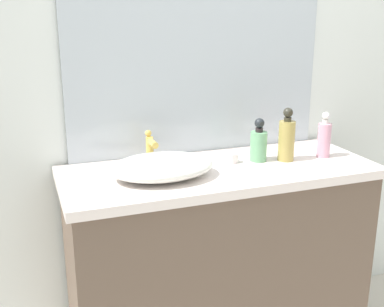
% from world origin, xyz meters
% --- Properties ---
extents(bathroom_wall_rear, '(6.00, 0.06, 2.60)m').
position_xyz_m(bathroom_wall_rear, '(0.00, 0.73, 1.30)').
color(bathroom_wall_rear, silver).
rests_on(bathroom_wall_rear, ground).
extents(vanity_counter, '(1.31, 0.52, 0.89)m').
position_xyz_m(vanity_counter, '(-0.09, 0.43, 0.45)').
color(vanity_counter, brown).
rests_on(vanity_counter, ground).
extents(wall_mirror_panel, '(1.18, 0.01, 1.03)m').
position_xyz_m(wall_mirror_panel, '(-0.09, 0.69, 1.41)').
color(wall_mirror_panel, '#B2BCC6').
rests_on(wall_mirror_panel, vanity_counter).
extents(sink_basin, '(0.41, 0.29, 0.09)m').
position_xyz_m(sink_basin, '(-0.35, 0.39, 0.94)').
color(sink_basin, silver).
rests_on(sink_basin, vanity_counter).
extents(faucet, '(0.03, 0.12, 0.15)m').
position_xyz_m(faucet, '(-0.35, 0.56, 0.97)').
color(faucet, gold).
rests_on(faucet, vanity_counter).
extents(soap_dispenser, '(0.07, 0.07, 0.23)m').
position_xyz_m(soap_dispenser, '(0.22, 0.42, 0.99)').
color(soap_dispenser, '#A69149').
rests_on(soap_dispenser, vanity_counter).
extents(lotion_bottle, '(0.06, 0.06, 0.20)m').
position_xyz_m(lotion_bottle, '(0.41, 0.41, 0.98)').
color(lotion_bottle, '#D293AB').
rests_on(lotion_bottle, vanity_counter).
extents(perfume_bottle, '(0.07, 0.07, 0.19)m').
position_xyz_m(perfume_bottle, '(0.11, 0.46, 0.97)').
color(perfume_bottle, '#6CA777').
rests_on(perfume_bottle, vanity_counter).
extents(candle_jar, '(0.05, 0.05, 0.04)m').
position_xyz_m(candle_jar, '(-0.01, 0.47, 0.91)').
color(candle_jar, silver).
rests_on(candle_jar, vanity_counter).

